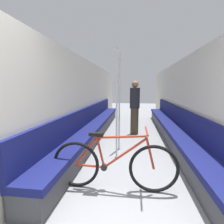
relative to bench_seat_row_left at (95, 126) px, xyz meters
name	(u,v)px	position (x,y,z in m)	size (l,w,h in m)	color
wall_left	(87,98)	(-0.26, 0.13, 0.82)	(0.10, 11.17, 2.22)	beige
wall_right	(182,99)	(2.49, 0.13, 0.82)	(0.10, 11.17, 2.22)	beige
bench_seat_row_left	(95,126)	(0.00, 0.00, 0.00)	(0.47, 6.99, 0.90)	#3D3D42
bench_seat_row_right	(172,129)	(2.23, 0.00, 0.00)	(0.47, 6.99, 0.90)	#3D3D42
bicycle	(114,165)	(0.89, -2.71, 0.08)	(1.78, 0.46, 0.88)	black
grab_pole_near	(117,106)	(0.82, -1.58, 0.79)	(0.08, 0.08, 2.20)	gray
grab_pole_far	(119,104)	(0.82, -1.05, 0.79)	(0.08, 0.08, 2.20)	gray
passenger_standing	(135,107)	(1.18, 0.36, 0.56)	(0.30, 0.30, 1.65)	#473828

